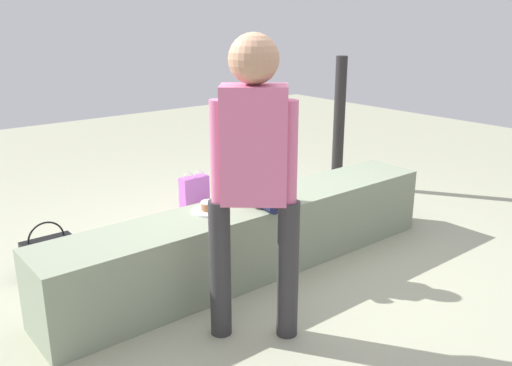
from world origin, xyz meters
The scene contains 12 objects.
ground_plane centered at (0.00, 0.00, 0.00)m, with size 12.00×12.00×0.00m, color #9B9D83.
concrete_ledge centered at (0.00, 0.00, 0.24)m, with size 2.87×0.44×0.48m, color gray.
child_seated centered at (0.01, -0.03, 0.69)m, with size 0.28×0.33×0.48m.
adult_standing centered at (-0.48, -0.59, 0.94)m, with size 0.38×0.35×1.56m.
cake_plate centered at (-0.32, 0.05, 0.50)m, with size 0.22×0.22×0.07m.
gift_bag centered at (0.37, 1.31, 0.14)m, with size 0.25×0.11×0.33m.
railing_post centered at (1.84, 0.97, 0.49)m, with size 0.36×0.36×1.27m.
water_bottle_near_gift centered at (0.15, 0.86, 0.09)m, with size 0.06×0.06×0.20m.
water_bottle_far_side centered at (0.73, 0.41, 0.10)m, with size 0.07×0.07×0.23m.
party_cup_red centered at (0.74, 0.64, 0.05)m, with size 0.07×0.07×0.09m, color red.
cake_box_white centered at (0.15, 0.47, 0.07)m, with size 0.29×0.30×0.15m, color white.
handbag_black_leather centered at (-1.09, 0.80, 0.13)m, with size 0.32×0.12×0.37m.
Camera 1 is at (-2.08, -2.57, 1.63)m, focal length 38.13 mm.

